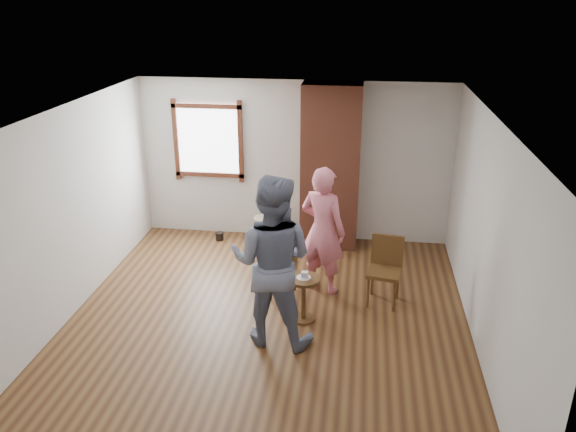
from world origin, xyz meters
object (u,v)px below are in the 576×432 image
object	(u,v)px
stoneware_crock	(265,230)
side_table	(304,292)
man	(272,261)
dining_chair_right	(385,266)
person_pink	(323,231)
dining_chair_left	(283,263)

from	to	relation	value
stoneware_crock	side_table	world-z (taller)	side_table
stoneware_crock	man	xyz separation A→B (m)	(0.56, -2.67, 0.80)
dining_chair_right	side_table	xyz separation A→B (m)	(-1.01, -0.64, -0.10)
man	person_pink	world-z (taller)	man
side_table	person_pink	size ratio (longest dim) A/B	0.34
dining_chair_right	man	bearing A→B (deg)	-130.97
stoneware_crock	man	bearing A→B (deg)	-78.07
dining_chair_left	dining_chair_right	distance (m)	1.36
man	dining_chair_left	bearing A→B (deg)	-81.99
side_table	man	distance (m)	0.83
stoneware_crock	dining_chair_left	size ratio (longest dim) A/B	0.56
stoneware_crock	man	size ratio (longest dim) A/B	0.22
side_table	person_pink	world-z (taller)	person_pink
stoneware_crock	side_table	xyz separation A→B (m)	(0.88, -2.22, 0.18)
stoneware_crock	side_table	size ratio (longest dim) A/B	0.75
dining_chair_right	man	xyz separation A→B (m)	(-1.33, -1.08, 0.52)
dining_chair_left	stoneware_crock	bearing A→B (deg)	106.46
side_table	person_pink	xyz separation A→B (m)	(0.16, 0.81, 0.49)
dining_chair_right	side_table	world-z (taller)	dining_chair_right
side_table	dining_chair_left	bearing A→B (deg)	118.14
stoneware_crock	man	world-z (taller)	man
dining_chair_right	stoneware_crock	bearing A→B (deg)	149.95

